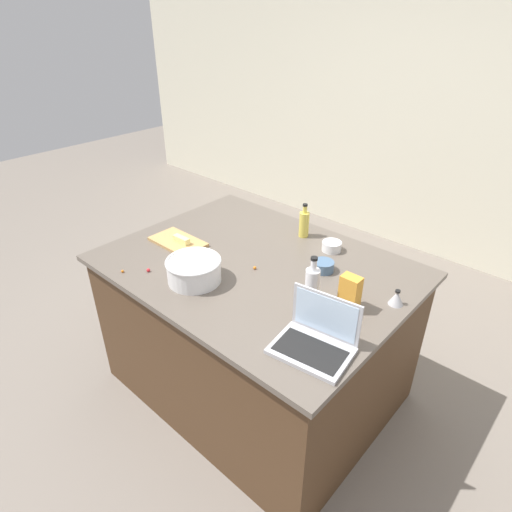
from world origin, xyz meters
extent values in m
plane|color=slate|center=(0.00, 0.00, 0.00)|extent=(12.00, 12.00, 0.00)
cube|color=beige|center=(0.00, 2.44, 1.30)|extent=(8.00, 0.10, 2.60)
cube|color=#4C331E|center=(0.00, 0.00, 0.43)|extent=(1.55, 1.15, 0.87)
cube|color=#60564C|center=(0.00, 0.00, 0.89)|extent=(1.61, 1.21, 0.03)
cube|color=#B7B7BC|center=(0.62, -0.36, 0.91)|extent=(0.34, 0.26, 0.02)
cube|color=black|center=(0.62, -0.37, 0.92)|extent=(0.29, 0.19, 0.00)
cube|color=#B7B7BC|center=(0.61, -0.25, 1.02)|extent=(0.30, 0.05, 0.20)
cube|color=silver|center=(0.61, -0.25, 1.02)|extent=(0.27, 0.04, 0.18)
cylinder|color=white|center=(-0.12, -0.33, 0.96)|extent=(0.27, 0.27, 0.11)
cylinder|color=black|center=(-0.12, -0.33, 0.96)|extent=(0.22, 0.22, 0.10)
torus|color=white|center=(-0.12, -0.33, 1.01)|extent=(0.28, 0.28, 0.02)
cylinder|color=white|center=(0.44, -0.10, 1.00)|extent=(0.07, 0.07, 0.19)
cylinder|color=white|center=(0.44, -0.10, 1.12)|extent=(0.03, 0.03, 0.05)
cylinder|color=black|center=(0.44, -0.10, 1.15)|extent=(0.03, 0.03, 0.01)
cylinder|color=#DBC64C|center=(-0.01, 0.43, 0.98)|extent=(0.06, 0.06, 0.15)
cylinder|color=#DBC64C|center=(-0.01, 0.43, 1.08)|extent=(0.02, 0.02, 0.04)
cylinder|color=black|center=(-0.01, 0.43, 1.10)|extent=(0.03, 0.03, 0.01)
cube|color=tan|center=(-0.50, -0.13, 0.91)|extent=(0.33, 0.19, 0.02)
cube|color=#F4E58C|center=(-0.46, -0.13, 0.94)|extent=(0.11, 0.04, 0.04)
cylinder|color=white|center=(0.22, 0.40, 0.93)|extent=(0.11, 0.11, 0.05)
cylinder|color=slate|center=(0.31, 0.19, 0.93)|extent=(0.11, 0.11, 0.05)
cone|color=#B2B2B7|center=(0.72, 0.17, 0.94)|extent=(0.07, 0.07, 0.07)
cylinder|color=black|center=(0.72, 0.17, 0.97)|extent=(0.02, 0.02, 0.01)
cube|color=gold|center=(0.58, -0.01, 0.99)|extent=(0.09, 0.06, 0.17)
sphere|color=#CC3399|center=(-0.09, -0.27, 0.91)|extent=(0.02, 0.02, 0.02)
sphere|color=orange|center=(-0.46, -0.53, 0.91)|extent=(0.01, 0.01, 0.01)
sphere|color=orange|center=(0.03, -0.04, 0.91)|extent=(0.02, 0.02, 0.02)
sphere|color=red|center=(-0.37, -0.43, 0.91)|extent=(0.02, 0.02, 0.02)
camera|label=1|loc=(1.33, -1.47, 2.11)|focal=30.29mm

